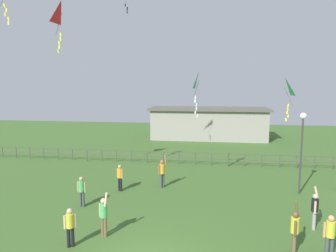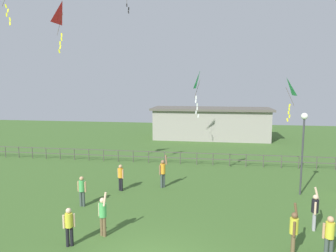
{
  "view_description": "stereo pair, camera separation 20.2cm",
  "coord_description": "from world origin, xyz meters",
  "px_view_note": "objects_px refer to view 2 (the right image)",
  "views": [
    {
      "loc": [
        1.97,
        -9.4,
        6.09
      ],
      "look_at": [
        -0.12,
        5.44,
        4.11
      ],
      "focal_mm": 33.06,
      "sensor_mm": 36.0,
      "label": 1
    },
    {
      "loc": [
        2.17,
        -9.37,
        6.09
      ],
      "look_at": [
        -0.12,
        5.44,
        4.11
      ],
      "focal_mm": 33.06,
      "sensor_mm": 36.0,
      "label": 2
    }
  ],
  "objects_px": {
    "person_1": "(103,214)",
    "kite_0": "(200,82)",
    "person_0": "(69,224)",
    "person_5": "(330,234)",
    "person_6": "(315,209)",
    "kite_3": "(63,15)",
    "person_3": "(82,189)",
    "lamppost": "(303,136)",
    "person_7": "(121,176)",
    "person_2": "(294,230)",
    "person_4": "(163,171)",
    "kite_2": "(286,89)"
  },
  "relations": [
    {
      "from": "person_0",
      "to": "person_6",
      "type": "relative_size",
      "value": 0.83
    },
    {
      "from": "lamppost",
      "to": "person_5",
      "type": "relative_size",
      "value": 2.44
    },
    {
      "from": "person_7",
      "to": "kite_0",
      "type": "relative_size",
      "value": 0.56
    },
    {
      "from": "person_6",
      "to": "person_0",
      "type": "bearing_deg",
      "value": -163.58
    },
    {
      "from": "person_1",
      "to": "person_7",
      "type": "xyz_separation_m",
      "value": [
        -0.94,
        5.38,
        -0.06
      ]
    },
    {
      "from": "person_3",
      "to": "person_6",
      "type": "relative_size",
      "value": 0.85
    },
    {
      "from": "person_4",
      "to": "person_7",
      "type": "distance_m",
      "value": 2.5
    },
    {
      "from": "lamppost",
      "to": "kite_2",
      "type": "xyz_separation_m",
      "value": [
        -0.57,
        2.17,
        2.56
      ]
    },
    {
      "from": "person_2",
      "to": "person_4",
      "type": "bearing_deg",
      "value": 131.8
    },
    {
      "from": "person_7",
      "to": "kite_3",
      "type": "xyz_separation_m",
      "value": [
        -2.93,
        -0.44,
        9.0
      ]
    },
    {
      "from": "person_4",
      "to": "person_7",
      "type": "bearing_deg",
      "value": -158.29
    },
    {
      "from": "person_3",
      "to": "kite_0",
      "type": "bearing_deg",
      "value": 36.48
    },
    {
      "from": "kite_3",
      "to": "person_3",
      "type": "bearing_deg",
      "value": -51.23
    },
    {
      "from": "lamppost",
      "to": "person_0",
      "type": "relative_size",
      "value": 3.04
    },
    {
      "from": "person_5",
      "to": "person_6",
      "type": "distance_m",
      "value": 2.34
    },
    {
      "from": "person_3",
      "to": "kite_3",
      "type": "xyz_separation_m",
      "value": [
        -1.71,
        2.13,
        9.0
      ]
    },
    {
      "from": "kite_0",
      "to": "person_4",
      "type": "bearing_deg",
      "value": -162.1
    },
    {
      "from": "kite_3",
      "to": "person_0",
      "type": "bearing_deg",
      "value": -63.88
    },
    {
      "from": "person_3",
      "to": "kite_3",
      "type": "relative_size",
      "value": 0.57
    },
    {
      "from": "person_6",
      "to": "person_3",
      "type": "bearing_deg",
      "value": 174.97
    },
    {
      "from": "person_0",
      "to": "lamppost",
      "type": "bearing_deg",
      "value": 35.49
    },
    {
      "from": "lamppost",
      "to": "person_6",
      "type": "distance_m",
      "value": 5.08
    },
    {
      "from": "person_3",
      "to": "kite_0",
      "type": "distance_m",
      "value": 8.84
    },
    {
      "from": "person_0",
      "to": "kite_3",
      "type": "height_order",
      "value": "kite_3"
    },
    {
      "from": "person_1",
      "to": "kite_3",
      "type": "bearing_deg",
      "value": 128.07
    },
    {
      "from": "person_1",
      "to": "kite_0",
      "type": "distance_m",
      "value": 9.45
    },
    {
      "from": "lamppost",
      "to": "person_4",
      "type": "relative_size",
      "value": 2.33
    },
    {
      "from": "person_7",
      "to": "kite_0",
      "type": "xyz_separation_m",
      "value": [
        4.42,
        1.6,
        5.4
      ]
    },
    {
      "from": "person_3",
      "to": "kite_2",
      "type": "distance_m",
      "value": 13.17
    },
    {
      "from": "person_2",
      "to": "person_5",
      "type": "xyz_separation_m",
      "value": [
        1.15,
        -0.16,
        0.0
      ]
    },
    {
      "from": "person_2",
      "to": "person_5",
      "type": "distance_m",
      "value": 1.16
    },
    {
      "from": "person_2",
      "to": "person_4",
      "type": "height_order",
      "value": "person_4"
    },
    {
      "from": "person_0",
      "to": "person_5",
      "type": "xyz_separation_m",
      "value": [
        9.4,
        0.5,
        0.08
      ]
    },
    {
      "from": "person_4",
      "to": "person_6",
      "type": "bearing_deg",
      "value": -31.44
    },
    {
      "from": "lamppost",
      "to": "person_0",
      "type": "distance_m",
      "value": 12.74
    },
    {
      "from": "person_4",
      "to": "kite_0",
      "type": "relative_size",
      "value": 0.71
    },
    {
      "from": "kite_0",
      "to": "kite_3",
      "type": "bearing_deg",
      "value": -164.49
    },
    {
      "from": "person_4",
      "to": "kite_3",
      "type": "bearing_deg",
      "value": -165.46
    },
    {
      "from": "kite_0",
      "to": "kite_3",
      "type": "distance_m",
      "value": 8.43
    },
    {
      "from": "lamppost",
      "to": "person_3",
      "type": "relative_size",
      "value": 2.96
    },
    {
      "from": "person_0",
      "to": "person_3",
      "type": "bearing_deg",
      "value": 107.45
    },
    {
      "from": "person_4",
      "to": "kite_0",
      "type": "distance_m",
      "value": 5.74
    },
    {
      "from": "person_4",
      "to": "kite_0",
      "type": "xyz_separation_m",
      "value": [
        2.1,
        0.68,
        5.29
      ]
    },
    {
      "from": "person_0",
      "to": "kite_0",
      "type": "height_order",
      "value": "kite_0"
    },
    {
      "from": "person_1",
      "to": "person_5",
      "type": "distance_m",
      "value": 8.45
    },
    {
      "from": "lamppost",
      "to": "kite_0",
      "type": "height_order",
      "value": "kite_0"
    },
    {
      "from": "kite_0",
      "to": "person_6",
      "type": "bearing_deg",
      "value": -44.73
    },
    {
      "from": "person_2",
      "to": "person_5",
      "type": "height_order",
      "value": "person_5"
    },
    {
      "from": "lamppost",
      "to": "person_7",
      "type": "height_order",
      "value": "lamppost"
    },
    {
      "from": "person_2",
      "to": "person_5",
      "type": "relative_size",
      "value": 1.0
    }
  ]
}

